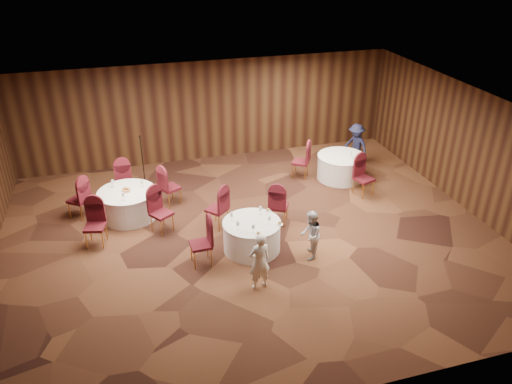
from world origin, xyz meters
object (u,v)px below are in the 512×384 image
object	(u,v)px
table_left	(128,204)
mic_stand	(144,171)
woman_a	(259,261)
woman_b	(311,235)
table_main	(252,236)
man_c	(356,145)
table_right	(341,167)

from	to	relation	value
table_left	mic_stand	world-z (taller)	mic_stand
woman_a	woman_b	xyz separation A→B (m)	(1.43, 0.73, -0.06)
table_main	woman_a	world-z (taller)	woman_a
man_c	table_left	bearing A→B (deg)	-102.69
table_left	table_right	bearing A→B (deg)	5.00
woman_b	man_c	xyz separation A→B (m)	(3.23, 4.32, 0.10)
table_left	mic_stand	size ratio (longest dim) A/B	1.00
table_right	woman_b	xyz separation A→B (m)	(-2.42, -3.61, 0.22)
table_main	table_right	world-z (taller)	same
table_right	man_c	bearing A→B (deg)	41.38
table_main	table_left	world-z (taller)	same
woman_a	mic_stand	bearing A→B (deg)	-81.65
table_main	table_right	bearing A→B (deg)	38.97
table_main	woman_a	distance (m)	1.46
table_left	man_c	size ratio (longest dim) A/B	1.08
table_left	woman_b	bearing A→B (deg)	-38.08
mic_stand	woman_b	world-z (taller)	mic_stand
man_c	table_main	bearing A→B (deg)	-73.34
table_right	woman_a	bearing A→B (deg)	-131.58
table_right	woman_b	bearing A→B (deg)	-123.84
table_main	table_right	distance (m)	4.65
table_main	woman_b	size ratio (longest dim) A/B	1.14
table_main	woman_b	distance (m)	1.39
table_left	man_c	bearing A→B (deg)	10.07
woman_b	man_c	size ratio (longest dim) A/B	0.86
woman_b	table_left	bearing A→B (deg)	-102.99
woman_a	table_right	bearing A→B (deg)	-142.08
mic_stand	woman_a	world-z (taller)	mic_stand
table_right	man_c	distance (m)	1.13
table_right	woman_a	world-z (taller)	woman_a
table_main	woman_a	size ratio (longest dim) A/B	1.03
woman_b	man_c	bearing A→B (deg)	168.32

